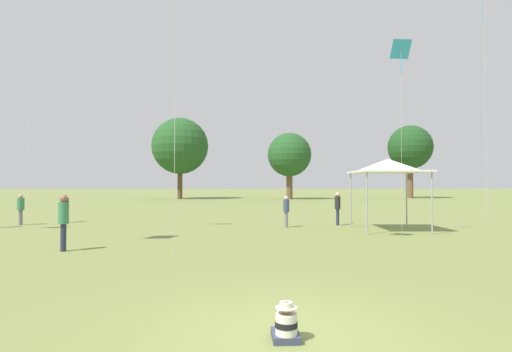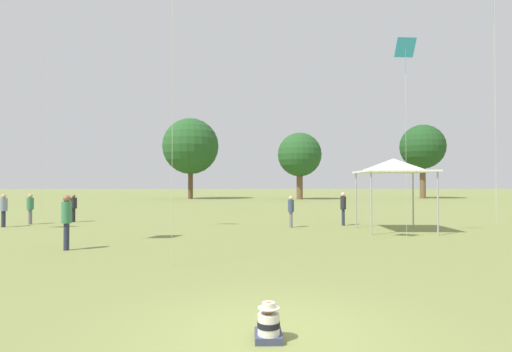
{
  "view_description": "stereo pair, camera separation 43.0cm",
  "coord_description": "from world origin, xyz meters",
  "px_view_note": "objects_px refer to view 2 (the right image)",
  "views": [
    {
      "loc": [
        -0.83,
        -5.78,
        2.2
      ],
      "look_at": [
        -0.02,
        7.16,
        2.44
      ],
      "focal_mm": 28.0,
      "sensor_mm": 36.0,
      "label": 1
    },
    {
      "loc": [
        -0.4,
        -5.8,
        2.2
      ],
      "look_at": [
        -0.02,
        7.16,
        2.44
      ],
      "focal_mm": 28.0,
      "sensor_mm": 36.0,
      "label": 2
    }
  ],
  "objects_px": {
    "seated_toddler": "(269,325)",
    "distant_tree_2": "(191,146)",
    "person_standing_2": "(343,205)",
    "person_standing_1": "(4,208)",
    "person_standing_6": "(74,206)",
    "person_standing_3": "(67,217)",
    "distant_tree_0": "(422,147)",
    "person_standing_0": "(30,206)",
    "distant_tree_1": "(300,155)",
    "canopy_tent": "(394,166)",
    "kite_6": "(405,54)",
    "person_standing_5": "(291,208)"
  },
  "relations": [
    {
      "from": "person_standing_2",
      "to": "person_standing_3",
      "type": "bearing_deg",
      "value": -143.84
    },
    {
      "from": "person_standing_6",
      "to": "person_standing_5",
      "type": "bearing_deg",
      "value": 46.6
    },
    {
      "from": "kite_6",
      "to": "distant_tree_1",
      "type": "bearing_deg",
      "value": -48.12
    },
    {
      "from": "person_standing_2",
      "to": "kite_6",
      "type": "xyz_separation_m",
      "value": [
        1.47,
        -4.51,
        6.46
      ]
    },
    {
      "from": "person_standing_5",
      "to": "canopy_tent",
      "type": "relative_size",
      "value": 0.47
    },
    {
      "from": "person_standing_2",
      "to": "person_standing_1",
      "type": "bearing_deg",
      "value": -176.7
    },
    {
      "from": "person_standing_1",
      "to": "seated_toddler",
      "type": "bearing_deg",
      "value": 125.3
    },
    {
      "from": "seated_toddler",
      "to": "person_standing_2",
      "type": "height_order",
      "value": "person_standing_2"
    },
    {
      "from": "person_standing_0",
      "to": "person_standing_2",
      "type": "distance_m",
      "value": 16.65
    },
    {
      "from": "seated_toddler",
      "to": "distant_tree_1",
      "type": "distance_m",
      "value": 50.0
    },
    {
      "from": "person_standing_3",
      "to": "kite_6",
      "type": "height_order",
      "value": "kite_6"
    },
    {
      "from": "seated_toddler",
      "to": "person_standing_3",
      "type": "bearing_deg",
      "value": 129.33
    },
    {
      "from": "person_standing_3",
      "to": "person_standing_6",
      "type": "bearing_deg",
      "value": 118.07
    },
    {
      "from": "person_standing_5",
      "to": "distant_tree_1",
      "type": "distance_m",
      "value": 35.71
    },
    {
      "from": "seated_toddler",
      "to": "kite_6",
      "type": "relative_size",
      "value": 0.07
    },
    {
      "from": "distant_tree_1",
      "to": "person_standing_1",
      "type": "bearing_deg",
      "value": -119.86
    },
    {
      "from": "person_standing_0",
      "to": "canopy_tent",
      "type": "distance_m",
      "value": 18.8
    },
    {
      "from": "person_standing_0",
      "to": "person_standing_3",
      "type": "height_order",
      "value": "person_standing_3"
    },
    {
      "from": "person_standing_1",
      "to": "distant_tree_2",
      "type": "relative_size",
      "value": 0.14
    },
    {
      "from": "canopy_tent",
      "to": "distant_tree_2",
      "type": "bearing_deg",
      "value": 110.61
    },
    {
      "from": "kite_6",
      "to": "person_standing_3",
      "type": "bearing_deg",
      "value": 56.06
    },
    {
      "from": "person_standing_3",
      "to": "distant_tree_0",
      "type": "distance_m",
      "value": 54.67
    },
    {
      "from": "distant_tree_2",
      "to": "distant_tree_1",
      "type": "bearing_deg",
      "value": -7.23
    },
    {
      "from": "distant_tree_0",
      "to": "distant_tree_2",
      "type": "relative_size",
      "value": 0.94
    },
    {
      "from": "person_standing_2",
      "to": "person_standing_5",
      "type": "relative_size",
      "value": 1.1
    },
    {
      "from": "person_standing_1",
      "to": "distant_tree_1",
      "type": "relative_size",
      "value": 0.18
    },
    {
      "from": "seated_toddler",
      "to": "person_standing_3",
      "type": "xyz_separation_m",
      "value": [
        -6.18,
        7.72,
        0.88
      ]
    },
    {
      "from": "person_standing_6",
      "to": "canopy_tent",
      "type": "xyz_separation_m",
      "value": [
        16.55,
        -4.8,
        2.07
      ]
    },
    {
      "from": "person_standing_1",
      "to": "person_standing_5",
      "type": "height_order",
      "value": "person_standing_1"
    },
    {
      "from": "canopy_tent",
      "to": "seated_toddler",
      "type": "bearing_deg",
      "value": -117.49
    },
    {
      "from": "distant_tree_2",
      "to": "person_standing_0",
      "type": "bearing_deg",
      "value": -96.31
    },
    {
      "from": "canopy_tent",
      "to": "distant_tree_0",
      "type": "xyz_separation_m",
      "value": [
        19.12,
        39.16,
        4.47
      ]
    },
    {
      "from": "person_standing_2",
      "to": "canopy_tent",
      "type": "bearing_deg",
      "value": -52.74
    },
    {
      "from": "seated_toddler",
      "to": "canopy_tent",
      "type": "height_order",
      "value": "canopy_tent"
    },
    {
      "from": "distant_tree_1",
      "to": "seated_toddler",
      "type": "bearing_deg",
      "value": -98.44
    },
    {
      "from": "person_standing_0",
      "to": "distant_tree_1",
      "type": "relative_size",
      "value": 0.18
    },
    {
      "from": "seated_toddler",
      "to": "distant_tree_2",
      "type": "xyz_separation_m",
      "value": [
        -7.95,
        51.05,
        7.2
      ]
    },
    {
      "from": "person_standing_2",
      "to": "person_standing_3",
      "type": "relative_size",
      "value": 0.95
    },
    {
      "from": "person_standing_5",
      "to": "kite_6",
      "type": "relative_size",
      "value": 0.19
    },
    {
      "from": "person_standing_2",
      "to": "distant_tree_2",
      "type": "bearing_deg",
      "value": 112.02
    },
    {
      "from": "person_standing_1",
      "to": "canopy_tent",
      "type": "distance_m",
      "value": 19.18
    },
    {
      "from": "person_standing_1",
      "to": "person_standing_3",
      "type": "relative_size",
      "value": 0.91
    },
    {
      "from": "canopy_tent",
      "to": "person_standing_0",
      "type": "bearing_deg",
      "value": 168.91
    },
    {
      "from": "person_standing_1",
      "to": "person_standing_6",
      "type": "relative_size",
      "value": 1.05
    },
    {
      "from": "distant_tree_2",
      "to": "kite_6",
      "type": "bearing_deg",
      "value": -70.65
    },
    {
      "from": "distant_tree_0",
      "to": "distant_tree_2",
      "type": "xyz_separation_m",
      "value": [
        -33.6,
        -0.65,
        -0.04
      ]
    },
    {
      "from": "distant_tree_0",
      "to": "person_standing_5",
      "type": "bearing_deg",
      "value": -122.24
    },
    {
      "from": "kite_6",
      "to": "distant_tree_2",
      "type": "xyz_separation_m",
      "value": [
        -14.23,
        40.53,
        -0.08
      ]
    },
    {
      "from": "distant_tree_1",
      "to": "canopy_tent",
      "type": "bearing_deg",
      "value": -91.19
    },
    {
      "from": "person_standing_1",
      "to": "person_standing_0",
      "type": "bearing_deg",
      "value": -118.99
    }
  ]
}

